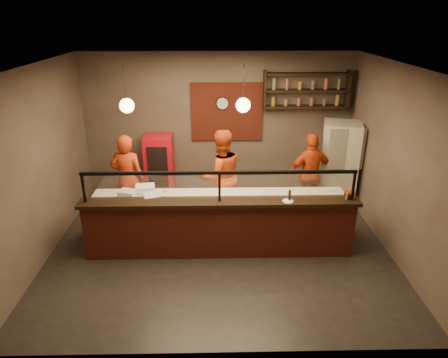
{
  "coord_description": "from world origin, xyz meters",
  "views": [
    {
      "loc": [
        -0.05,
        -6.29,
        3.97
      ],
      "look_at": [
        0.09,
        0.3,
        1.2
      ],
      "focal_mm": 32.0,
      "sensor_mm": 36.0,
      "label": 1
    }
  ],
  "objects_px": {
    "wall_clock": "(222,103)",
    "cook_left": "(128,179)",
    "fridge": "(339,164)",
    "pepper_mill": "(290,195)",
    "red_cooler": "(160,167)",
    "cook_mid": "(221,176)",
    "cook_right": "(311,174)",
    "pizza_dough": "(212,194)",
    "condiment_caddy": "(350,196)"
  },
  "relations": [
    {
      "from": "wall_clock",
      "to": "red_cooler",
      "type": "relative_size",
      "value": 0.21
    },
    {
      "from": "cook_right",
      "to": "pizza_dough",
      "type": "relative_size",
      "value": 3.82
    },
    {
      "from": "cook_mid",
      "to": "fridge",
      "type": "bearing_deg",
      "value": 175.27
    },
    {
      "from": "cook_mid",
      "to": "cook_right",
      "type": "relative_size",
      "value": 1.11
    },
    {
      "from": "wall_clock",
      "to": "red_cooler",
      "type": "height_order",
      "value": "wall_clock"
    },
    {
      "from": "fridge",
      "to": "pepper_mill",
      "type": "bearing_deg",
      "value": -110.83
    },
    {
      "from": "cook_mid",
      "to": "cook_right",
      "type": "height_order",
      "value": "cook_mid"
    },
    {
      "from": "cook_right",
      "to": "condiment_caddy",
      "type": "distance_m",
      "value": 1.65
    },
    {
      "from": "cook_right",
      "to": "condiment_caddy",
      "type": "xyz_separation_m",
      "value": [
        0.29,
        -1.6,
        0.25
      ]
    },
    {
      "from": "wall_clock",
      "to": "cook_left",
      "type": "relative_size",
      "value": 0.17
    },
    {
      "from": "pepper_mill",
      "to": "cook_right",
      "type": "bearing_deg",
      "value": 65.94
    },
    {
      "from": "cook_right",
      "to": "fridge",
      "type": "bearing_deg",
      "value": -163.42
    },
    {
      "from": "red_cooler",
      "to": "fridge",
      "type": "bearing_deg",
      "value": -6.32
    },
    {
      "from": "fridge",
      "to": "red_cooler",
      "type": "height_order",
      "value": "fridge"
    },
    {
      "from": "cook_right",
      "to": "fridge",
      "type": "relative_size",
      "value": 0.93
    },
    {
      "from": "fridge",
      "to": "pizza_dough",
      "type": "relative_size",
      "value": 4.1
    },
    {
      "from": "wall_clock",
      "to": "cook_left",
      "type": "bearing_deg",
      "value": -143.68
    },
    {
      "from": "cook_left",
      "to": "fridge",
      "type": "relative_size",
      "value": 0.98
    },
    {
      "from": "fridge",
      "to": "condiment_caddy",
      "type": "relative_size",
      "value": 11.59
    },
    {
      "from": "wall_clock",
      "to": "red_cooler",
      "type": "distance_m",
      "value": 2.0
    },
    {
      "from": "cook_left",
      "to": "pepper_mill",
      "type": "bearing_deg",
      "value": 160.86
    },
    {
      "from": "pizza_dough",
      "to": "condiment_caddy",
      "type": "height_order",
      "value": "condiment_caddy"
    },
    {
      "from": "red_cooler",
      "to": "cook_mid",
      "type": "bearing_deg",
      "value": -39.18
    },
    {
      "from": "fridge",
      "to": "red_cooler",
      "type": "bearing_deg",
      "value": -171.97
    },
    {
      "from": "cook_left",
      "to": "cook_mid",
      "type": "distance_m",
      "value": 1.85
    },
    {
      "from": "cook_mid",
      "to": "cook_right",
      "type": "bearing_deg",
      "value": 169.78
    },
    {
      "from": "cook_left",
      "to": "pizza_dough",
      "type": "xyz_separation_m",
      "value": [
        1.67,
        -0.79,
        0.0
      ]
    },
    {
      "from": "wall_clock",
      "to": "pizza_dough",
      "type": "bearing_deg",
      "value": -96.14
    },
    {
      "from": "wall_clock",
      "to": "fridge",
      "type": "xyz_separation_m",
      "value": [
        2.5,
        -0.74,
        -1.18
      ]
    },
    {
      "from": "wall_clock",
      "to": "cook_right",
      "type": "distance_m",
      "value": 2.46
    },
    {
      "from": "wall_clock",
      "to": "cook_left",
      "type": "xyz_separation_m",
      "value": [
        -1.91,
        -1.4,
        -1.2
      ]
    },
    {
      "from": "fridge",
      "to": "condiment_caddy",
      "type": "bearing_deg",
      "value": -87.19
    },
    {
      "from": "cook_mid",
      "to": "condiment_caddy",
      "type": "distance_m",
      "value": 2.52
    },
    {
      "from": "pizza_dough",
      "to": "wall_clock",
      "type": "bearing_deg",
      "value": 83.86
    },
    {
      "from": "cook_right",
      "to": "red_cooler",
      "type": "distance_m",
      "value": 3.34
    },
    {
      "from": "wall_clock",
      "to": "pepper_mill",
      "type": "bearing_deg",
      "value": -69.13
    },
    {
      "from": "cook_mid",
      "to": "fridge",
      "type": "height_order",
      "value": "cook_mid"
    },
    {
      "from": "red_cooler",
      "to": "pizza_dough",
      "type": "distance_m",
      "value": 2.23
    },
    {
      "from": "fridge",
      "to": "condiment_caddy",
      "type": "xyz_separation_m",
      "value": [
        -0.4,
        -1.97,
        0.18
      ]
    },
    {
      "from": "pizza_dough",
      "to": "pepper_mill",
      "type": "height_order",
      "value": "pepper_mill"
    },
    {
      "from": "cook_mid",
      "to": "red_cooler",
      "type": "relative_size",
      "value": 1.3
    },
    {
      "from": "wall_clock",
      "to": "fridge",
      "type": "relative_size",
      "value": 0.16
    },
    {
      "from": "cook_right",
      "to": "red_cooler",
      "type": "height_order",
      "value": "cook_right"
    },
    {
      "from": "cook_left",
      "to": "pizza_dough",
      "type": "height_order",
      "value": "cook_left"
    },
    {
      "from": "cook_mid",
      "to": "condiment_caddy",
      "type": "bearing_deg",
      "value": 129.52
    },
    {
      "from": "fridge",
      "to": "red_cooler",
      "type": "distance_m",
      "value": 3.95
    },
    {
      "from": "condiment_caddy",
      "to": "fridge",
      "type": "bearing_deg",
      "value": 78.54
    },
    {
      "from": "cook_right",
      "to": "fridge",
      "type": "height_order",
      "value": "fridge"
    },
    {
      "from": "condiment_caddy",
      "to": "pepper_mill",
      "type": "distance_m",
      "value": 1.04
    },
    {
      "from": "cook_left",
      "to": "cook_mid",
      "type": "xyz_separation_m",
      "value": [
        1.85,
        -0.02,
        0.04
      ]
    }
  ]
}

